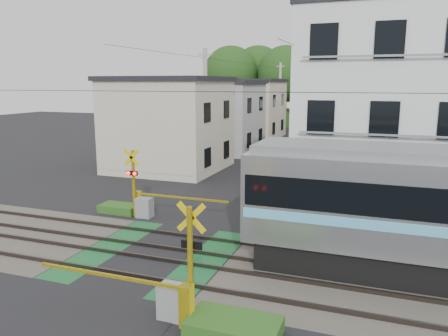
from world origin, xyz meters
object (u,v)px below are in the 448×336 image
at_px(crossing_signal_near, 175,294).
at_px(crossing_signal_far, 143,201).
at_px(pedestrian, 329,130).
at_px(apartment_block, 413,110).

height_order(crossing_signal_near, crossing_signal_far, same).
xyz_separation_m(crossing_signal_near, pedestrian, (-0.77, 38.50, 0.21)).
relative_size(crossing_signal_near, apartment_block, 0.46).
bearing_deg(pedestrian, apartment_block, 99.77).
bearing_deg(apartment_block, crossing_signal_near, -114.22).
bearing_deg(pedestrian, crossing_signal_near, 86.14).
distance_m(crossing_signal_near, pedestrian, 38.51).
height_order(crossing_signal_near, apartment_block, apartment_block).
bearing_deg(apartment_block, pedestrian, 104.77).
height_order(apartment_block, pedestrian, apartment_block).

